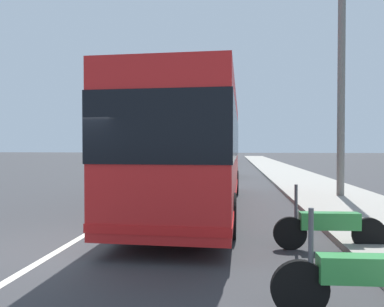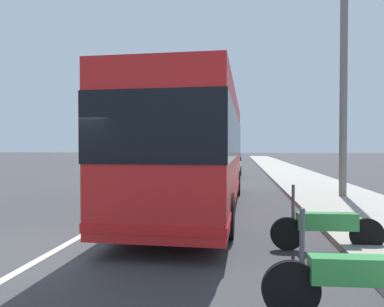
% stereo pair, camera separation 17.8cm
% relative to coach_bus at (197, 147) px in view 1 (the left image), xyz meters
% --- Properties ---
extents(ground_plane, '(220.00, 220.00, 0.00)m').
position_rel_coach_bus_xyz_m(ground_plane, '(-4.57, 2.17, -1.99)').
color(ground_plane, '#38383A').
extents(sidewalk_curb, '(110.00, 3.60, 0.14)m').
position_rel_coach_bus_xyz_m(sidewalk_curb, '(5.43, -5.05, -1.92)').
color(sidewalk_curb, '#9E998E').
rests_on(sidewalk_curb, ground).
extents(lane_divider_line, '(110.00, 0.16, 0.01)m').
position_rel_coach_bus_xyz_m(lane_divider_line, '(5.43, 2.17, -1.99)').
color(lane_divider_line, silver).
rests_on(lane_divider_line, ground).
extents(coach_bus, '(11.11, 2.77, 3.55)m').
position_rel_coach_bus_xyz_m(coach_bus, '(0.00, 0.00, 0.00)').
color(coach_bus, red).
rests_on(coach_bus, ground).
extents(motorcycle_far_end, '(0.30, 2.32, 1.29)m').
position_rel_coach_bus_xyz_m(motorcycle_far_end, '(-7.00, -2.75, -1.51)').
color(motorcycle_far_end, black).
rests_on(motorcycle_far_end, ground).
extents(motorcycle_by_tree, '(0.32, 2.14, 1.27)m').
position_rel_coach_bus_xyz_m(motorcycle_by_tree, '(-4.21, -3.00, -1.52)').
color(motorcycle_by_tree, black).
rests_on(motorcycle_by_tree, ground).
extents(car_oncoming, '(4.15, 2.02, 1.56)m').
position_rel_coach_bus_xyz_m(car_oncoming, '(12.07, -0.47, -1.27)').
color(car_oncoming, gray).
rests_on(car_oncoming, ground).
extents(car_side_street, '(4.67, 1.95, 1.52)m').
position_rel_coach_bus_xyz_m(car_side_street, '(38.72, -0.62, -1.26)').
color(car_side_street, navy).
rests_on(car_side_street, ground).
extents(car_far_distant, '(4.28, 2.06, 1.47)m').
position_rel_coach_bus_xyz_m(car_far_distant, '(30.15, -0.01, -1.29)').
color(car_far_distant, silver).
rests_on(car_far_distant, ground).
extents(utility_pole, '(0.28, 0.28, 8.04)m').
position_rel_coach_bus_xyz_m(utility_pole, '(2.75, -5.22, 2.03)').
color(utility_pole, slate).
rests_on(utility_pole, ground).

